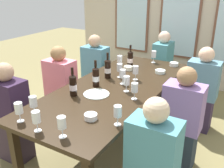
{
  "coord_description": "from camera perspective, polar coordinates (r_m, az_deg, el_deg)",
  "views": [
    {
      "loc": [
        1.33,
        -2.32,
        1.85
      ],
      "look_at": [
        0.0,
        -0.07,
        0.79
      ],
      "focal_mm": 41.09,
      "sensor_mm": 36.0,
      "label": 1
    }
  ],
  "objects": [
    {
      "name": "wine_glass_4",
      "position": [
        1.97,
        -11.14,
        -8.52
      ],
      "size": [
        0.07,
        0.07,
        0.17
      ],
      "color": "white",
      "rests_on": "dining_table"
    },
    {
      "name": "ground_plane",
      "position": [
        3.25,
        0.66,
        -12.58
      ],
      "size": [
        12.0,
        12.0,
        0.0
      ],
      "primitive_type": "plane",
      "color": "olive"
    },
    {
      "name": "seated_person_5",
      "position": [
        3.47,
        19.26,
        -1.63
      ],
      "size": [
        0.38,
        0.24,
        1.11
      ],
      "color": "#362841",
      "rests_on": "ground"
    },
    {
      "name": "seated_person_1",
      "position": [
        2.7,
        15.21,
        -8.13
      ],
      "size": [
        0.38,
        0.24,
        1.11
      ],
      "color": "#242F3A",
      "rests_on": "ground"
    },
    {
      "name": "dining_table",
      "position": [
        2.92,
        0.71,
        -1.65
      ],
      "size": [
        1.0,
        2.41,
        0.74
      ],
      "color": "black",
      "rests_on": "ground"
    },
    {
      "name": "seated_person_2",
      "position": [
        2.91,
        -21.5,
        -6.62
      ],
      "size": [
        0.38,
        0.24,
        1.11
      ],
      "color": "#352733",
      "rests_on": "ground"
    },
    {
      "name": "wine_glass_7",
      "position": [
        3.74,
        9.28,
        6.51
      ],
      "size": [
        0.07,
        0.07,
        0.17
      ],
      "color": "white",
      "rests_on": "dining_table"
    },
    {
      "name": "wine_glass_10",
      "position": [
        3.05,
        5.27,
        3.02
      ],
      "size": [
        0.07,
        0.07,
        0.17
      ],
      "color": "white",
      "rests_on": "dining_table"
    },
    {
      "name": "seated_person_4",
      "position": [
        3.97,
        -3.68,
        2.6
      ],
      "size": [
        0.38,
        0.24,
        1.11
      ],
      "color": "#252C34",
      "rests_on": "ground"
    },
    {
      "name": "seated_person_6",
      "position": [
        4.3,
        11.08,
        3.79
      ],
      "size": [
        0.24,
        0.38,
        1.11
      ],
      "color": "#2C2938",
      "rests_on": "ground"
    },
    {
      "name": "tasting_bowl_2",
      "position": [
        3.42,
        3.6,
        3.56
      ],
      "size": [
        0.12,
        0.12,
        0.05
      ],
      "primitive_type": "cylinder",
      "color": "white",
      "rests_on": "dining_table"
    },
    {
      "name": "back_wall_with_windows",
      "position": [
        4.86,
        15.22,
        16.67
      ],
      "size": [
        4.2,
        0.1,
        2.9
      ],
      "color": "#C3B49E",
      "rests_on": "ground"
    },
    {
      "name": "seated_person_3",
      "position": [
        2.08,
        8.89,
        -17.76
      ],
      "size": [
        0.38,
        0.24,
        1.11
      ],
      "color": "#23383E",
      "rests_on": "ground"
    },
    {
      "name": "wine_glass_3",
      "position": [
        3.12,
        1.72,
        3.55
      ],
      "size": [
        0.07,
        0.07,
        0.17
      ],
      "color": "white",
      "rests_on": "dining_table"
    },
    {
      "name": "wine_glass_8",
      "position": [
        3.46,
        1.73,
        5.42
      ],
      "size": [
        0.07,
        0.07,
        0.17
      ],
      "color": "white",
      "rests_on": "dining_table"
    },
    {
      "name": "wine_bottle_3",
      "position": [
        2.65,
        -8.66,
        -0.25
      ],
      "size": [
        0.08,
        0.08,
        0.3
      ],
      "color": "black",
      "rests_on": "dining_table"
    },
    {
      "name": "wine_bottle_1",
      "position": [
        3.52,
        4.07,
        5.63
      ],
      "size": [
        0.08,
        0.08,
        0.3
      ],
      "color": "black",
      "rests_on": "dining_table"
    },
    {
      "name": "seated_person_0",
      "position": [
        3.39,
        -11.24,
        -1.35
      ],
      "size": [
        0.38,
        0.24,
        1.11
      ],
      "color": "#313938",
      "rests_on": "ground"
    },
    {
      "name": "wine_glass_11",
      "position": [
        2.09,
        1.29,
        -6.18
      ],
      "size": [
        0.07,
        0.07,
        0.17
      ],
      "color": "white",
      "rests_on": "dining_table"
    },
    {
      "name": "wine_glass_1",
      "position": [
        2.54,
        5.05,
        -0.88
      ],
      "size": [
        0.07,
        0.07,
        0.17
      ],
      "color": "white",
      "rests_on": "dining_table"
    },
    {
      "name": "wine_glass_2",
      "position": [
        2.09,
        -16.52,
        -7.14
      ],
      "size": [
        0.07,
        0.07,
        0.17
      ],
      "color": "white",
      "rests_on": "dining_table"
    },
    {
      "name": "white_plate_0",
      "position": [
        2.69,
        -3.49,
        -2.23
      ],
      "size": [
        0.27,
        0.27,
        0.01
      ],
      "primitive_type": "cylinder",
      "color": "white",
      "rests_on": "dining_table"
    },
    {
      "name": "wine_bottle_2",
      "position": [
        3.1,
        -0.97,
        3.48
      ],
      "size": [
        0.08,
        0.08,
        0.31
      ],
      "color": "black",
      "rests_on": "dining_table"
    },
    {
      "name": "tasting_bowl_0",
      "position": [
        2.22,
        -4.76,
        -7.25
      ],
      "size": [
        0.11,
        0.11,
        0.05
      ],
      "primitive_type": "cylinder",
      "color": "white",
      "rests_on": "dining_table"
    },
    {
      "name": "wine_glass_0",
      "position": [
        2.91,
        2.41,
        2.24
      ],
      "size": [
        0.07,
        0.07,
        0.17
      ],
      "color": "white",
      "rests_on": "dining_table"
    },
    {
      "name": "wine_bottle_0",
      "position": [
        2.86,
        -3.62,
        1.66
      ],
      "size": [
        0.08,
        0.08,
        0.3
      ],
      "color": "black",
      "rests_on": "dining_table"
    },
    {
      "name": "wine_glass_9",
      "position": [
        2.28,
        -20.05,
        -5.14
      ],
      "size": [
        0.07,
        0.07,
        0.17
      ],
      "color": "white",
      "rests_on": "dining_table"
    },
    {
      "name": "tasting_bowl_3",
      "position": [
        3.68,
        13.61,
        4.3
      ],
      "size": [
        0.12,
        0.12,
        0.05
      ],
      "primitive_type": "cylinder",
      "color": "silver",
      "rests_on": "dining_table"
    },
    {
      "name": "tasting_bowl_1",
      "position": [
        3.35,
        10.68,
        2.73
      ],
      "size": [
        0.13,
        0.13,
        0.04
      ],
      "primitive_type": "cylinder",
      "color": "white",
      "rests_on": "dining_table"
    },
    {
      "name": "wine_glass_6",
      "position": [
        2.35,
        -17.12,
        -3.93
      ],
      "size": [
        0.07,
        0.07,
        0.17
      ],
      "color": "white",
      "rests_on": "dining_table"
    },
    {
      "name": "wine_glass_5",
      "position": [
        2.72,
        3.24,
        0.62
      ],
      "size": [
        0.07,
        0.07,
        0.17
      ],
      "color": "white",
      "rests_on": "dining_table"
    }
  ]
}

